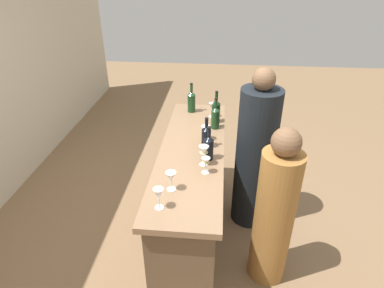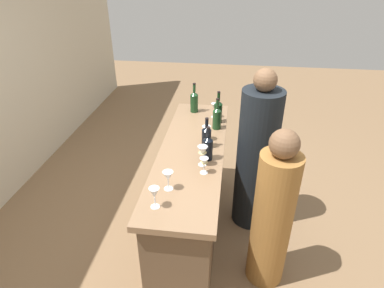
# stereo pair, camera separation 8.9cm
# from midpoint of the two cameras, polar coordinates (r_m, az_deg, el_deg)

# --- Properties ---
(ground_plane) EXTENTS (12.00, 12.00, 0.00)m
(ground_plane) POSITION_cam_midpoint_polar(r_m,az_deg,el_deg) (3.43, -0.77, -14.98)
(ground_plane) COLOR #846647
(bar_counter) EXTENTS (1.98, 0.56, 0.97)m
(bar_counter) POSITION_cam_midpoint_polar(r_m,az_deg,el_deg) (3.10, -0.84, -8.54)
(bar_counter) COLOR brown
(bar_counter) RESTS_ON ground
(wine_bottle_leftmost_near_black) EXTENTS (0.08, 0.08, 0.30)m
(wine_bottle_leftmost_near_black) POSITION_cam_midpoint_polar(r_m,az_deg,el_deg) (2.64, 1.94, -0.52)
(wine_bottle_leftmost_near_black) COLOR black
(wine_bottle_leftmost_near_black) RESTS_ON bar_counter
(wine_bottle_second_left_near_black) EXTENTS (0.08, 0.08, 0.28)m
(wine_bottle_second_left_near_black) POSITION_cam_midpoint_polar(r_m,az_deg,el_deg) (2.81, 1.60, 1.42)
(wine_bottle_second_left_near_black) COLOR black
(wine_bottle_second_left_near_black) RESTS_ON bar_counter
(wine_bottle_center_olive_green) EXTENTS (0.08, 0.08, 0.31)m
(wine_bottle_center_olive_green) POSITION_cam_midpoint_polar(r_m,az_deg,el_deg) (3.13, 3.30, 4.75)
(wine_bottle_center_olive_green) COLOR #193D1E
(wine_bottle_center_olive_green) RESTS_ON bar_counter
(wine_bottle_second_right_dark_green) EXTENTS (0.08, 0.08, 0.33)m
(wine_bottle_second_right_dark_green) POSITION_cam_midpoint_polar(r_m,az_deg,el_deg) (3.26, 3.45, 5.89)
(wine_bottle_second_right_dark_green) COLOR black
(wine_bottle_second_right_dark_green) RESTS_ON bar_counter
(wine_bottle_rightmost_olive_green) EXTENTS (0.08, 0.08, 0.32)m
(wine_bottle_rightmost_olive_green) POSITION_cam_midpoint_polar(r_m,az_deg,el_deg) (3.48, -0.84, 7.55)
(wine_bottle_rightmost_olive_green) COLOR #193D1E
(wine_bottle_rightmost_olive_green) RESTS_ON bar_counter
(wine_glass_near_left) EXTENTS (0.07, 0.07, 0.15)m
(wine_glass_near_left) POSITION_cam_midpoint_polar(r_m,az_deg,el_deg) (3.37, 2.76, 6.50)
(wine_glass_near_left) COLOR white
(wine_glass_near_left) RESTS_ON bar_counter
(wine_glass_near_center) EXTENTS (0.07, 0.07, 0.13)m
(wine_glass_near_center) POSITION_cam_midpoint_polar(r_m,az_deg,el_deg) (2.47, 1.40, -3.27)
(wine_glass_near_center) COLOR white
(wine_glass_near_center) RESTS_ON bar_counter
(wine_glass_near_right) EXTENTS (0.08, 0.08, 0.17)m
(wine_glass_near_right) POSITION_cam_midpoint_polar(r_m,az_deg,el_deg) (2.55, 1.07, -1.42)
(wine_glass_near_right) COLOR white
(wine_glass_near_right) RESTS_ON bar_counter
(wine_glass_far_left) EXTENTS (0.08, 0.08, 0.14)m
(wine_glass_far_left) POSITION_cam_midpoint_polar(r_m,az_deg,el_deg) (2.93, 1.54, 2.41)
(wine_glass_far_left) COLOR white
(wine_glass_far_left) RESTS_ON bar_counter
(wine_glass_far_center) EXTENTS (0.08, 0.08, 0.15)m
(wine_glass_far_center) POSITION_cam_midpoint_polar(r_m,az_deg,el_deg) (2.30, -4.84, -5.82)
(wine_glass_far_center) COLOR white
(wine_glass_far_center) RESTS_ON bar_counter
(wine_glass_far_right) EXTENTS (0.07, 0.07, 0.16)m
(wine_glass_far_right) POSITION_cam_midpoint_polar(r_m,az_deg,el_deg) (2.15, -7.10, -8.76)
(wine_glass_far_right) COLOR white
(wine_glass_far_right) RESTS_ON bar_counter
(person_left_guest) EXTENTS (0.33, 0.33, 1.43)m
(person_left_guest) POSITION_cam_midpoint_polar(r_m,az_deg,el_deg) (2.68, 13.29, -11.97)
(person_left_guest) COLOR #9E6B33
(person_left_guest) RESTS_ON ground
(person_center_guest) EXTENTS (0.49, 0.49, 1.63)m
(person_center_guest) POSITION_cam_midpoint_polar(r_m,az_deg,el_deg) (3.18, 10.21, -2.28)
(person_center_guest) COLOR black
(person_center_guest) RESTS_ON ground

